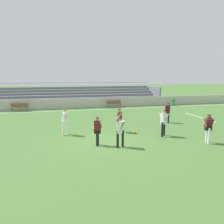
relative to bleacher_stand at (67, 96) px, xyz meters
name	(u,v)px	position (x,y,z in m)	size (l,w,h in m)	color
ground_plane	(106,143)	(1.16, -17.56, -1.22)	(160.00, 160.00, 0.00)	#477033
field_line_sideline	(81,110)	(1.16, -4.88, -1.21)	(44.00, 0.12, 0.01)	white
field_line_penalty_mark	(200,117)	(11.45, -11.91, -1.21)	(0.12, 4.40, 0.01)	white
sideline_wall	(79,103)	(1.16, -3.33, -0.64)	(48.00, 0.16, 1.15)	#BCB7AD
bleacher_stand	(67,96)	(0.00, 0.00, 0.00)	(24.61, 4.89, 2.85)	#9EA3AD
bench_far_left	(114,103)	(5.26, -4.09, -0.67)	(1.80, 0.40, 0.90)	brown
bench_near_bin	(20,106)	(-5.30, -4.09, -0.67)	(1.80, 0.40, 0.90)	brown
trash_bin	(173,102)	(13.01, -4.32, -0.75)	(0.44, 0.44, 0.94)	#2D7F3D
player_white_wide_left	(164,120)	(5.04, -17.00, -0.19)	(0.47, 0.66, 1.72)	black
player_dark_on_ball	(119,118)	(2.64, -15.26, -0.27)	(0.57, 0.44, 1.61)	white
player_dark_challenging	(97,129)	(0.62, -17.81, -0.26)	(0.57, 0.44, 1.62)	black
player_white_deep_cover	(65,119)	(-0.98, -15.11, -0.18)	(0.49, 0.76, 1.73)	white
player_white_overlapping	(120,129)	(1.76, -18.38, -0.21)	(0.53, 0.64, 1.69)	black
player_dark_dropping_back	(208,126)	(6.80, -19.00, -0.21)	(0.55, 0.51, 1.68)	white
player_dark_pressing_high	(167,111)	(7.29, -13.37, -0.22)	(0.68, 0.49, 1.68)	black
soccer_ball	(134,132)	(3.47, -15.99, -1.11)	(0.22, 0.22, 0.22)	orange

